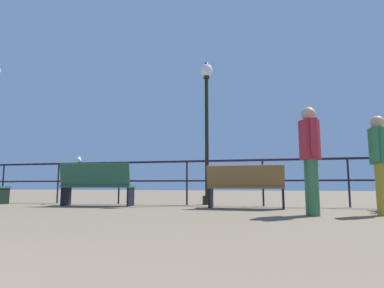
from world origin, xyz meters
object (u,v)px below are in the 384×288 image
Objects in this scene: bench_near_left at (97,183)px; person_at_railing at (380,157)px; bench_near_right at (245,184)px; lamppost_center at (207,111)px; person_by_bench at (310,152)px; seagull_on_rail at (79,160)px.

bench_near_left is 5.88m from person_at_railing.
bench_near_right is 2.49m from lamppost_center.
bench_near_left is 0.98× the size of person_by_bench.
lamppost_center is 2.30× the size of person_at_railing.
lamppost_center is 3.62m from person_by_bench.
person_by_bench is (4.67, -1.28, 0.48)m from bench_near_left.
lamppost_center reaches higher than bench_near_right.
seagull_on_rail is (-1.14, 0.95, 0.64)m from bench_near_left.
person_by_bench is at bearing -21.02° from seagull_on_rail.
lamppost_center is (2.43, 1.20, 1.87)m from bench_near_left.
person_at_railing is (3.37, -2.15, -1.47)m from lamppost_center.
bench_near_left is 0.46× the size of lamppost_center.
lamppost_center reaches higher than bench_near_left.
lamppost_center is at bearing 132.04° from person_by_bench.
lamppost_center is at bearing 131.84° from bench_near_right.
lamppost_center is 10.81× the size of seagull_on_rail.
person_by_bench is (2.24, -2.48, -1.39)m from lamppost_center.
lamppost_center is 2.12× the size of person_by_bench.
person_by_bench is at bearing -15.38° from bench_near_left.
person_by_bench is (1.18, -1.30, 0.52)m from bench_near_right.
person_by_bench is 6.23m from seagull_on_rail.
seagull_on_rail is at bearing 164.72° from person_at_railing.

